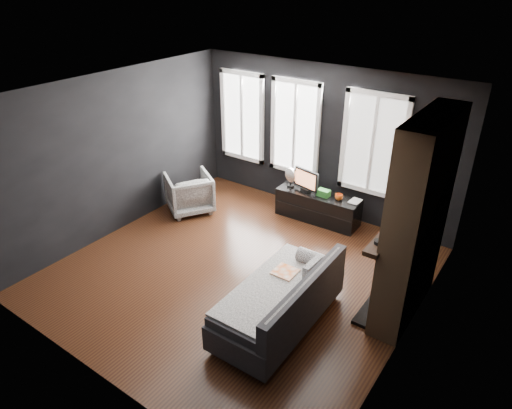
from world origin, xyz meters
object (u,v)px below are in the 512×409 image
Objects in this scene: monitor at (306,179)px; mantel_vase at (409,205)px; sofa at (279,297)px; armchair at (189,191)px; book at (351,194)px; media_console at (318,207)px; mug at (339,196)px.

mantel_vase is (2.09, -1.01, 0.56)m from monitor.
mantel_vase is (0.95, 1.66, 0.89)m from sofa.
mantel_vase reaches higher than monitor.
armchair is 2.96m from book.
media_console is at bearing 21.87° from monitor.
armchair is 4.52× the size of mantel_vase.
mantel_vase is at bearing -31.55° from media_console.
sofa is 2.83m from book.
mantel_vase reaches higher than sofa.
book is at bearing 7.51° from media_console.
monitor is (-1.14, 2.67, 0.33)m from sofa.
sofa is 2.92m from monitor.
mantel_vase is (3.99, 0.02, 0.91)m from armchair.
armchair is at bearing -156.70° from book.
book is at bearing 138.22° from mantel_vase.
book is at bearing 21.93° from monitor.
mug is 0.77× the size of mantel_vase.
monitor reaches higher than mug.
mantel_vase reaches higher than media_console.
sofa is at bearing 94.49° from armchair.
monitor is at bearing 151.32° from armchair.
media_console is (2.14, 1.07, -0.14)m from armchair.
mantel_vase is (1.85, -1.05, 1.06)m from media_console.
mug is (0.64, 0.03, -0.17)m from monitor.
monitor is 0.83m from book.
monitor is (-0.24, -0.04, 0.50)m from media_console.
sofa is 2.75m from mug.
book is at bearing 146.09° from armchair.
monitor is 3.87× the size of mug.
sofa is 2.86m from media_console.
armchair is 3.31× the size of book.
mug is (2.54, 1.06, 0.19)m from armchair.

